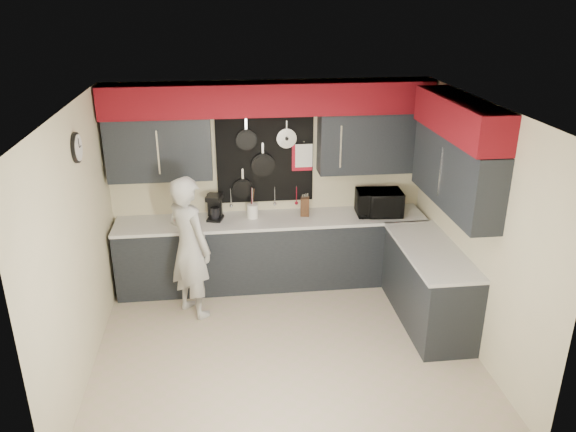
{
  "coord_description": "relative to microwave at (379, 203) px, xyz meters",
  "views": [
    {
      "loc": [
        -0.58,
        -5.08,
        3.6
      ],
      "look_at": [
        0.09,
        0.5,
        1.33
      ],
      "focal_mm": 35.0,
      "sensor_mm": 36.0,
      "label": 1
    }
  ],
  "objects": [
    {
      "name": "right_wall_assembly",
      "position": [
        0.48,
        -1.16,
        0.86
      ],
      "size": [
        0.36,
        3.5,
        2.6
      ],
      "color": "beige",
      "rests_on": "ground"
    },
    {
      "name": "person",
      "position": [
        -2.37,
        -0.58,
        -0.22
      ],
      "size": [
        0.72,
        0.74,
        1.71
      ],
      "primitive_type": "imported",
      "rotation": [
        0.0,
        0.0,
        2.29
      ],
      "color": "#BCBCB9",
      "rests_on": "ground"
    },
    {
      "name": "knife_block",
      "position": [
        -0.94,
        0.07,
        -0.04
      ],
      "size": [
        0.13,
        0.13,
        0.24
      ],
      "primitive_type": "cube",
      "rotation": [
        0.0,
        0.0,
        -0.17
      ],
      "color": "#321F10",
      "rests_on": "base_cabinets"
    },
    {
      "name": "back_wall_assembly",
      "position": [
        -1.36,
        0.18,
        0.93
      ],
      "size": [
        4.0,
        0.36,
        2.6
      ],
      "color": "beige",
      "rests_on": "ground"
    },
    {
      "name": "coffee_maker",
      "position": [
        -2.08,
        0.09,
        0.01
      ],
      "size": [
        0.23,
        0.26,
        0.32
      ],
      "rotation": [
        0.0,
        0.0,
        -0.26
      ],
      "color": "black",
      "rests_on": "base_cabinets"
    },
    {
      "name": "utensil_crock",
      "position": [
        -1.61,
        0.07,
        -0.07
      ],
      "size": [
        0.14,
        0.14,
        0.18
      ],
      "primitive_type": "cylinder",
      "color": "white",
      "rests_on": "base_cabinets"
    },
    {
      "name": "left_wall_assembly",
      "position": [
        -3.36,
        -1.4,
        0.26
      ],
      "size": [
        0.05,
        3.5,
        2.6
      ],
      "color": "beige",
      "rests_on": "ground"
    },
    {
      "name": "base_cabinets",
      "position": [
        -0.88,
        -0.29,
        -0.62
      ],
      "size": [
        3.95,
        2.2,
        0.92
      ],
      "color": "black",
      "rests_on": "ground"
    },
    {
      "name": "ground",
      "position": [
        -1.37,
        -1.42,
        -1.08
      ],
      "size": [
        4.0,
        4.0,
        0.0
      ],
      "primitive_type": "plane",
      "color": "#BBA591",
      "rests_on": "ground"
    },
    {
      "name": "microwave",
      "position": [
        0.0,
        0.0,
        0.0
      ],
      "size": [
        0.59,
        0.42,
        0.32
      ],
      "primitive_type": "imported",
      "rotation": [
        0.0,
        0.0,
        -0.06
      ],
      "color": "black",
      "rests_on": "base_cabinets"
    }
  ]
}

